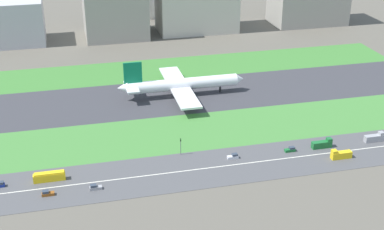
{
  "coord_description": "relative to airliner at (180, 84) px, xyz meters",
  "views": [
    {
      "loc": [
        -48.64,
        -248.29,
        106.92
      ],
      "look_at": [
        2.77,
        -36.5,
        6.0
      ],
      "focal_mm": 50.87,
      "sensor_mm": 36.0,
      "label": 1
    }
  ],
  "objects": [
    {
      "name": "truck_0",
      "position": [
        48.42,
        -78.0,
        -4.56
      ],
      "size": [
        8.4,
        2.5,
        4.0
      ],
      "rotation": [
        0.0,
        0.0,
        3.14
      ],
      "color": "yellow",
      "rests_on": "highway"
    },
    {
      "name": "car_3",
      "position": [
        6.82,
        -68.0,
        -5.31
      ],
      "size": [
        4.4,
        1.8,
        2.0
      ],
      "color": "silver",
      "rests_on": "highway"
    },
    {
      "name": "grass_median_north",
      "position": [
        -5.26,
        41.0,
        -6.18
      ],
      "size": [
        280.0,
        36.0,
        0.1
      ],
      "primitive_type": "cube",
      "color": "#3D7A33",
      "rests_on": "ground_plane"
    },
    {
      "name": "car_5",
      "position": [
        -65.29,
        -78.0,
        -5.31
      ],
      "size": [
        4.4,
        1.8,
        2.0
      ],
      "rotation": [
        0.0,
        0.0,
        3.14
      ],
      "color": "brown",
      "rests_on": "highway"
    },
    {
      "name": "traffic_light",
      "position": [
        -12.86,
        -60.01,
        -1.94
      ],
      "size": [
        0.36,
        0.5,
        7.2
      ],
      "color": "#4C4C51",
      "rests_on": "highway"
    },
    {
      "name": "fuel_tank_west",
      "position": [
        8.15,
        159.0,
        2.34
      ],
      "size": [
        17.99,
        17.99,
        17.14
      ],
      "primitive_type": "cylinder",
      "color": "silver",
      "rests_on": "ground_plane"
    },
    {
      "name": "truck_2",
      "position": [
        69.37,
        -68.0,
        -4.56
      ],
      "size": [
        8.4,
        2.5,
        4.0
      ],
      "color": "#99999E",
      "rests_on": "highway"
    },
    {
      "name": "fuel_tank_centre",
      "position": [
        34.72,
        159.0,
        0.48
      ],
      "size": [
        17.65,
        17.65,
        13.42
      ],
      "primitive_type": "cylinder",
      "color": "silver",
      "rests_on": "ground_plane"
    },
    {
      "name": "car_1",
      "position": [
        31.28,
        -68.0,
        -5.31
      ],
      "size": [
        4.4,
        1.8,
        2.0
      ],
      "color": "#19662D",
      "rests_on": "highway"
    },
    {
      "name": "ground_plane",
      "position": [
        -5.26,
        -0.0,
        -6.23
      ],
      "size": [
        800.0,
        800.0,
        0.0
      ],
      "primitive_type": "plane",
      "color": "#5B564C"
    },
    {
      "name": "runway",
      "position": [
        -5.26,
        -0.0,
        -6.18
      ],
      "size": [
        280.0,
        46.0,
        0.1
      ],
      "primitive_type": "cube",
      "color": "#38383D",
      "rests_on": "ground_plane"
    },
    {
      "name": "bus_0",
      "position": [
        -64.48,
        -68.0,
        -4.41
      ],
      "size": [
        11.6,
        2.5,
        3.5
      ],
      "color": "yellow",
      "rests_on": "highway"
    },
    {
      "name": "airliner",
      "position": [
        0.0,
        0.0,
        0.0
      ],
      "size": [
        65.0,
        56.0,
        19.7
      ],
      "color": "white",
      "rests_on": "runway"
    },
    {
      "name": "highway_centerline",
      "position": [
        -5.26,
        -73.0,
        -6.13
      ],
      "size": [
        266.0,
        0.5,
        0.01
      ],
      "primitive_type": "cube",
      "color": "silver",
      "rests_on": "highway"
    },
    {
      "name": "grass_median_south",
      "position": [
        -5.26,
        -41.0,
        -6.18
      ],
      "size": [
        280.0,
        36.0,
        0.1
      ],
      "primitive_type": "cube",
      "color": "#427F38",
      "rests_on": "ground_plane"
    },
    {
      "name": "highway",
      "position": [
        -5.26,
        -73.0,
        -6.18
      ],
      "size": [
        280.0,
        28.0,
        0.1
      ],
      "primitive_type": "cube",
      "color": "#4C4C4F",
      "rests_on": "ground_plane"
    },
    {
      "name": "truck_1",
      "position": [
        45.32,
        -68.0,
        -4.56
      ],
      "size": [
        8.4,
        2.5,
        4.0
      ],
      "color": "#19662D",
      "rests_on": "highway"
    },
    {
      "name": "car_0",
      "position": [
        -48.52,
        -78.0,
        -5.31
      ],
      "size": [
        4.4,
        1.8,
        2.0
      ],
      "rotation": [
        0.0,
        0.0,
        3.14
      ],
      "color": "#99999E",
      "rests_on": "highway"
    }
  ]
}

